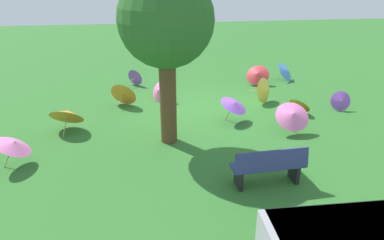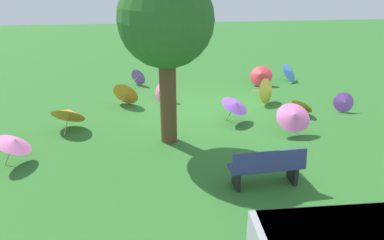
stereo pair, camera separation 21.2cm
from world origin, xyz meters
The scene contains 15 objects.
ground centered at (0.00, 0.00, 0.00)m, with size 40.00×40.00×0.00m, color #2D6B28.
park_bench centered at (-0.65, 4.47, 0.47)m, with size 1.63×0.58×0.90m.
shade_tree centered at (1.29, 2.00, 3.14)m, with size 2.35×2.35×4.39m.
parasol_orange_0 centered at (-3.06, 0.60, 0.30)m, with size 0.87×0.90×0.59m.
parasol_pink_0 centered at (1.35, -1.14, 0.38)m, with size 0.90×0.92×0.77m.
parasol_orange_1 centered at (2.55, -0.92, 0.44)m, with size 1.03×0.91×0.88m.
parasol_yellow_0 centered at (-2.26, -0.46, 0.45)m, with size 0.90×0.91×0.90m.
parasol_red_0 centered at (-2.59, -2.45, 0.44)m, with size 1.11×1.04×0.84m.
parasol_blue_0 centered at (-3.97, -2.89, 0.39)m, with size 1.02×1.05×0.78m.
parasol_purple_2 centered at (-4.47, 0.57, 0.32)m, with size 0.70×0.63×0.65m.
parasol_purple_4 centered at (2.17, -3.17, 0.33)m, with size 0.69×0.71×0.67m.
parasol_pink_1 centered at (-2.17, 2.05, 0.57)m, with size 1.01×0.93×0.94m.
parasol_pink_2 centered at (4.97, 2.85, 0.58)m, with size 0.90×0.93×0.85m.
parasol_orange_4 centered at (4.10, 0.94, 0.51)m, with size 1.13×1.05×0.91m.
parasol_purple_5 centered at (-0.77, 0.99, 0.57)m, with size 1.15×1.15×0.81m.
Camera 2 is at (1.70, 10.86, 4.40)m, focal length 33.76 mm.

